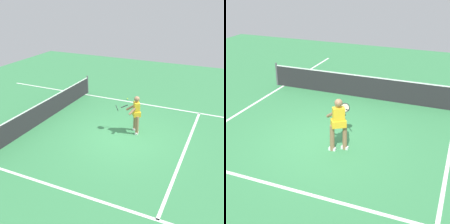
% 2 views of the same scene
% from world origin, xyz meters
% --- Properties ---
extents(ground_plane, '(24.91, 24.91, 0.00)m').
position_xyz_m(ground_plane, '(0.00, 0.00, 0.00)').
color(ground_plane, '#38844C').
extents(service_line_marking, '(7.15, 0.10, 0.01)m').
position_xyz_m(service_line_marking, '(0.00, -2.41, 0.00)').
color(service_line_marking, white).
rests_on(service_line_marking, ground).
extents(sideline_left_marking, '(0.10, 17.16, 0.01)m').
position_xyz_m(sideline_left_marking, '(-3.58, 0.00, 0.00)').
color(sideline_left_marking, white).
rests_on(sideline_left_marking, ground).
extents(sideline_right_marking, '(0.10, 17.16, 0.01)m').
position_xyz_m(sideline_right_marking, '(3.58, 0.00, 0.00)').
color(sideline_right_marking, white).
rests_on(sideline_right_marking, ground).
extents(court_net, '(7.83, 0.08, 0.98)m').
position_xyz_m(court_net, '(0.00, 3.72, 0.46)').
color(court_net, '#4C4C51').
rests_on(court_net, ground).
extents(tennis_player, '(0.68, 1.14, 1.55)m').
position_xyz_m(tennis_player, '(0.61, -0.28, 0.85)').
color(tennis_player, '#8C6647').
rests_on(tennis_player, ground).
extents(tennis_ball_mid, '(0.07, 0.07, 0.07)m').
position_xyz_m(tennis_ball_mid, '(3.84, 1.32, 0.03)').
color(tennis_ball_mid, '#D1E533').
rests_on(tennis_ball_mid, ground).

